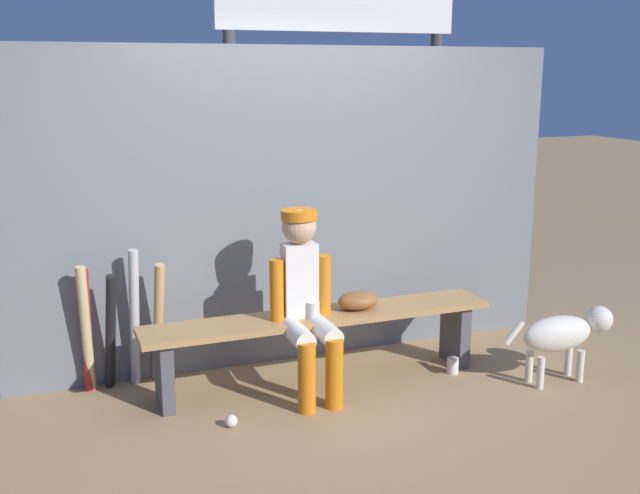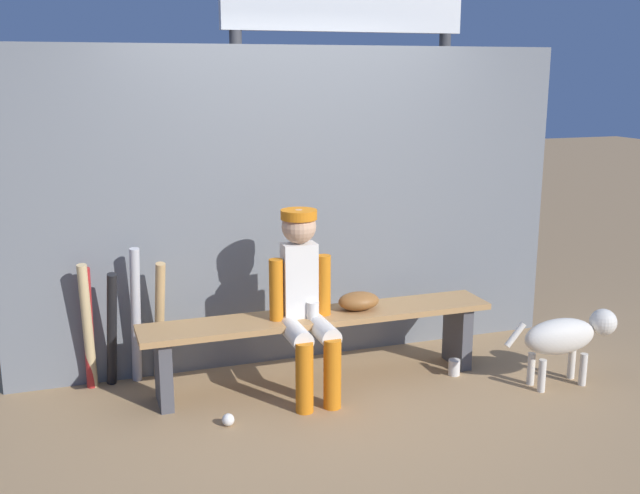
# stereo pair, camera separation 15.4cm
# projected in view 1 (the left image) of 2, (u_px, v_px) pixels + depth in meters

# --- Properties ---
(ground_plane) EXTENTS (30.00, 30.00, 0.00)m
(ground_plane) POSITION_uv_depth(u_px,v_px,m) (320.00, 383.00, 5.04)
(ground_plane) COLOR #9E7A51
(chainlink_fence) EXTENTS (3.99, 0.03, 2.20)m
(chainlink_fence) POSITION_uv_depth(u_px,v_px,m) (294.00, 208.00, 5.24)
(chainlink_fence) COLOR slate
(chainlink_fence) RESTS_ON ground_plane
(dugout_bench) EXTENTS (2.36, 0.36, 0.49)m
(dugout_bench) POSITION_uv_depth(u_px,v_px,m) (320.00, 330.00, 4.96)
(dugout_bench) COLOR #AD7F4C
(dugout_bench) RESTS_ON ground_plane
(player_seated) EXTENTS (0.41, 0.55, 1.19)m
(player_seated) POSITION_uv_depth(u_px,v_px,m) (306.00, 296.00, 4.74)
(player_seated) COLOR silver
(player_seated) RESTS_ON ground_plane
(baseball_glove) EXTENTS (0.28, 0.20, 0.12)m
(baseball_glove) POSITION_uv_depth(u_px,v_px,m) (358.00, 301.00, 5.01)
(baseball_glove) COLOR brown
(baseball_glove) RESTS_ON dugout_bench
(bat_wood_tan) EXTENTS (0.10, 0.25, 0.84)m
(bat_wood_tan) POSITION_uv_depth(u_px,v_px,m) (158.00, 323.00, 4.95)
(bat_wood_tan) COLOR tan
(bat_wood_tan) RESTS_ON ground_plane
(bat_aluminum_silver) EXTENTS (0.10, 0.18, 0.94)m
(bat_aluminum_silver) POSITION_uv_depth(u_px,v_px,m) (134.00, 318.00, 4.90)
(bat_aluminum_silver) COLOR #B7B7BC
(bat_aluminum_silver) RESTS_ON ground_plane
(bat_aluminum_black) EXTENTS (0.11, 0.25, 0.81)m
(bat_aluminum_black) POSITION_uv_depth(u_px,v_px,m) (111.00, 332.00, 4.82)
(bat_aluminum_black) COLOR black
(bat_aluminum_black) RESTS_ON ground_plane
(bat_aluminum_red) EXTENTS (0.08, 0.14, 0.83)m
(bat_aluminum_red) POSITION_uv_depth(u_px,v_px,m) (87.00, 331.00, 4.80)
(bat_aluminum_red) COLOR #B22323
(bat_aluminum_red) RESTS_ON ground_plane
(bat_wood_natural) EXTENTS (0.10, 0.18, 0.86)m
(bat_wood_natural) POSITION_uv_depth(u_px,v_px,m) (86.00, 330.00, 4.79)
(bat_wood_natural) COLOR tan
(bat_wood_natural) RESTS_ON ground_plane
(baseball) EXTENTS (0.07, 0.07, 0.07)m
(baseball) POSITION_uv_depth(u_px,v_px,m) (231.00, 421.00, 4.41)
(baseball) COLOR white
(baseball) RESTS_ON ground_plane
(cup_on_ground) EXTENTS (0.08, 0.08, 0.11)m
(cup_on_ground) POSITION_uv_depth(u_px,v_px,m) (453.00, 366.00, 5.19)
(cup_on_ground) COLOR silver
(cup_on_ground) RESTS_ON ground_plane
(cup_on_bench) EXTENTS (0.08, 0.08, 0.11)m
(cup_on_bench) POSITION_uv_depth(u_px,v_px,m) (313.00, 310.00, 4.83)
(cup_on_bench) COLOR silver
(cup_on_bench) RESTS_ON dugout_bench
(scoreboard) EXTENTS (2.37, 0.27, 3.36)m
(scoreboard) POSITION_uv_depth(u_px,v_px,m) (346.00, 29.00, 6.25)
(scoreboard) COLOR #3F3F42
(scoreboard) RESTS_ON ground_plane
(dog) EXTENTS (0.84, 0.20, 0.49)m
(dog) POSITION_uv_depth(u_px,v_px,m) (564.00, 333.00, 5.00)
(dog) COLOR beige
(dog) RESTS_ON ground_plane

